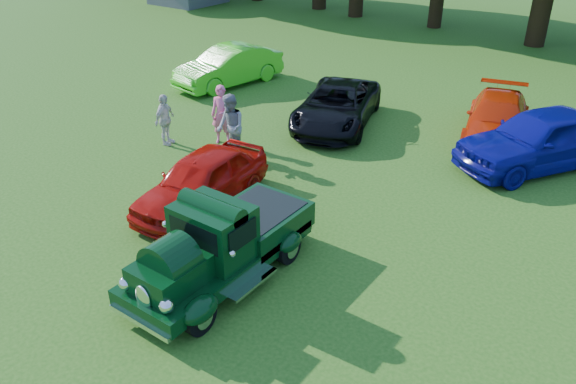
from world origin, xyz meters
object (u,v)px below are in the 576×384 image
Objects in this scene: back_car_black at (337,105)px; back_car_blue at (541,139)px; spectator_pink at (222,115)px; back_car_lime at (229,66)px; spectator_grey at (231,127)px; back_car_orange at (497,119)px; red_convertible at (202,181)px; spectator_white at (165,120)px; hero_pickup at (222,245)px.

back_car_blue is (6.30, 0.61, 0.17)m from back_car_black.
spectator_pink reaches higher than back_car_black.
back_car_black is (5.78, -1.18, -0.08)m from back_car_lime.
back_car_blue is at bearing -12.35° from back_car_black.
back_car_orange is at bearing 75.00° from spectator_grey.
red_convertible is 4.18m from spectator_white.
back_car_blue reaches higher than back_car_lime.
back_car_orange is (4.67, 1.98, -0.03)m from back_car_black.
back_car_orange is 2.34× the size of spectator_grey.
back_car_blue is at bearing 7.24° from back_car_lime.
spectator_white is (-3.39, -4.47, 0.12)m from back_car_black.
hero_pickup reaches higher than back_car_black.
back_car_orange is 8.35m from spectator_grey.
hero_pickup reaches higher than red_convertible.
hero_pickup reaches higher than back_car_blue.
spectator_white is (-1.34, -1.12, -0.12)m from spectator_pink.
back_car_orange is at bearing 172.48° from back_car_blue.
red_convertible is at bearing -106.23° from back_car_black.
back_car_black is (-0.19, 6.62, -0.02)m from red_convertible.
back_car_blue reaches higher than back_car_black.
back_car_lime is at bearing 130.65° from hero_pickup.
red_convertible is at bearing 141.38° from hero_pickup.
spectator_grey is at bearing -123.39° from back_car_black.
back_car_lime is at bearing 170.66° from back_car_orange.
red_convertible is 2.92m from spectator_grey.
spectator_white is (-8.06, -6.45, 0.15)m from back_car_orange.
spectator_white reaches higher than red_convertible.
red_convertible reaches higher than back_car_black.
spectator_grey is at bearing -93.45° from spectator_white.
back_car_blue is at bearing -53.86° from back_car_orange.
hero_pickup is 6.90m from spectator_pink.
back_car_lime is 5.90m from back_car_black.
spectator_grey reaches higher than hero_pickup.
back_car_lime is at bearing 100.41° from spectator_pink.
hero_pickup is 1.09× the size of red_convertible.
spectator_pink reaches higher than red_convertible.
spectator_pink is 0.96× the size of spectator_grey.
spectator_pink is 1.15× the size of spectator_white.
spectator_grey is at bearing 111.10° from red_convertible.
spectator_grey reaches higher than back_car_black.
back_car_lime is 10.47m from back_car_orange.
hero_pickup is 0.97× the size of back_car_lime.
spectator_white reaches higher than back_car_black.
spectator_pink is at bearing -40.69° from back_car_lime.
back_car_black is at bearing -141.87° from back_car_blue.
spectator_pink is at bearing 131.75° from hero_pickup.
back_car_lime is 6.99m from spectator_grey.
back_car_lime is 0.92× the size of back_car_blue.
hero_pickup is 2.78× the size of spectator_white.
spectator_grey is at bearing -64.77° from spectator_pink.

